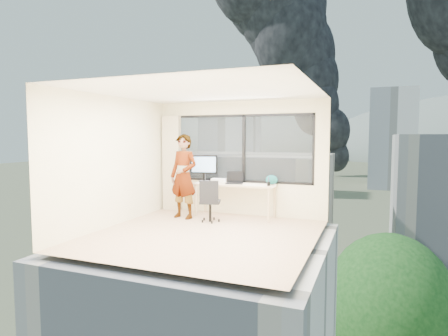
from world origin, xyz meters
The scene contains 25 objects.
floor centered at (0.00, 0.00, 0.00)m, with size 4.00×4.00×0.01m, color #D9B48D.
ceiling centered at (0.00, 0.00, 2.60)m, with size 4.00×4.00×0.01m, color white.
wall_front centered at (0.00, -2.00, 1.30)m, with size 4.00×0.01×2.60m, color beige.
wall_left centered at (-2.00, 0.00, 1.30)m, with size 0.01×4.00×2.60m, color beige.
wall_right centered at (2.00, 0.00, 1.30)m, with size 0.01×4.00×2.60m, color beige.
window_wall centered at (0.05, 2.00, 1.52)m, with size 3.30×0.16×1.55m, color black, non-canonical shape.
curtain centered at (-1.72, 1.88, 1.15)m, with size 0.45×0.14×2.30m, color beige.
desk centered at (0.00, 1.66, 0.38)m, with size 1.80×0.60×0.75m, color #C9BA86.
chair centered at (-0.31, 0.99, 0.46)m, with size 0.47×0.47×0.91m, color black, non-canonical shape.
person centered at (-1.01, 1.13, 0.93)m, with size 0.67×0.44×1.85m, color #2D2D33.
monitor centered at (-0.80, 1.75, 1.06)m, with size 0.63×0.13×0.63m, color black, non-canonical shape.
game_console centered at (-0.45, 1.83, 0.79)m, with size 0.32×0.27×0.08m, color white.
laptop centered at (-0.01, 1.64, 0.87)m, with size 0.37×0.40×0.24m, color black, non-canonical shape.
cellphone centered at (-0.45, 1.58, 0.76)m, with size 0.11×0.05×0.01m, color black.
pen_cup centered at (0.80, 1.57, 0.79)m, with size 0.07×0.07×0.09m, color black.
handbag centered at (0.80, 1.82, 0.85)m, with size 0.26×0.13×0.20m, color #0D5053.
exterior_ground centered at (0.00, 120.00, -14.00)m, with size 400.00×400.00×0.04m, color #515B3D.
near_bldg_a centered at (-9.00, 30.00, -7.00)m, with size 16.00×12.00×14.00m, color beige.
far_tower_a centered at (-35.00, 95.00, 0.00)m, with size 14.00×14.00×28.00m, color silver.
far_tower_b centered at (8.00, 120.00, 1.00)m, with size 13.00×13.00×30.00m, color silver.
far_tower_d centered at (-60.00, 150.00, -3.00)m, with size 16.00×14.00×22.00m, color silver.
hill_a centered at (-120.00, 320.00, -14.00)m, with size 288.00×216.00×90.00m, color slate.
tree_a centered at (-16.00, 22.00, -10.00)m, with size 7.00×7.00×8.00m, color #174517, non-canonical shape.
tree_b centered at (4.00, 18.00, -9.50)m, with size 7.60×7.60×9.00m, color #174517, non-canonical shape.
smoke_plume_a centered at (-10.00, 150.00, 39.00)m, with size 40.00×24.00×90.00m, color black, non-canonical shape.
Camera 1 is at (2.86, -6.26, 1.80)m, focal length 30.44 mm.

